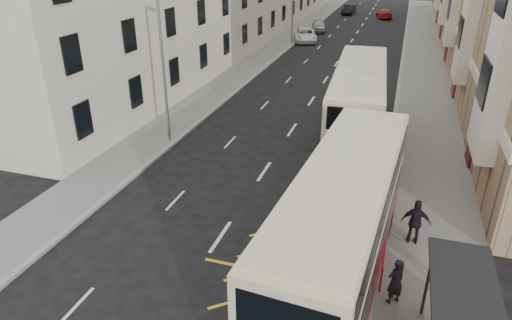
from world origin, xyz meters
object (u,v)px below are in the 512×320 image
(double_decker_front, at_px, (341,229))
(pedestrian_far, at_px, (416,222))
(double_decker_rear, at_px, (357,108))
(pedestrian_mid, at_px, (480,292))
(car_silver, at_px, (318,26))
(white_van, at_px, (305,35))
(street_lamp_near, at_px, (164,63))
(street_lamp_far, at_px, (293,1))
(car_dark, at_px, (349,9))
(pedestrian_near, at_px, (395,281))
(car_red, at_px, (384,14))

(double_decker_front, distance_m, pedestrian_far, 4.21)
(double_decker_rear, bearing_deg, pedestrian_far, -72.77)
(pedestrian_mid, height_order, car_silver, pedestrian_mid)
(double_decker_front, distance_m, car_silver, 49.07)
(double_decker_rear, distance_m, pedestrian_mid, 13.31)
(white_van, bearing_deg, car_silver, 71.41)
(car_silver, bearing_deg, pedestrian_mid, -82.85)
(street_lamp_near, relative_size, double_decker_front, 0.69)
(street_lamp_far, xyz_separation_m, car_silver, (1.41, 8.60, -3.88))
(car_dark, bearing_deg, street_lamp_far, -93.48)
(pedestrian_far, bearing_deg, car_silver, -74.79)
(street_lamp_far, distance_m, pedestrian_mid, 42.70)
(pedestrian_far, height_order, car_dark, pedestrian_far)
(street_lamp_near, bearing_deg, pedestrian_near, -37.04)
(pedestrian_far, xyz_separation_m, car_silver, (-12.20, 44.86, -0.31))
(pedestrian_mid, height_order, car_red, pedestrian_mid)
(pedestrian_near, bearing_deg, street_lamp_far, -111.29)
(double_decker_rear, distance_m, pedestrian_near, 12.76)
(street_lamp_near, xyz_separation_m, car_red, (8.87, 53.09, -3.96))
(street_lamp_far, height_order, pedestrian_far, street_lamp_far)
(pedestrian_near, distance_m, pedestrian_mid, 2.46)
(car_silver, bearing_deg, double_decker_rear, -85.23)
(double_decker_rear, relative_size, pedestrian_near, 7.07)
(double_decker_front, xyz_separation_m, pedestrian_near, (1.85, -0.36, -1.33))
(pedestrian_near, relative_size, car_silver, 0.37)
(pedestrian_mid, relative_size, white_van, 0.33)
(street_lamp_far, bearing_deg, white_van, 55.36)
(pedestrian_near, relative_size, car_dark, 0.36)
(double_decker_front, relative_size, double_decker_rear, 0.99)
(street_lamp_near, height_order, pedestrian_mid, street_lamp_near)
(street_lamp_near, relative_size, car_dark, 1.75)
(street_lamp_near, xyz_separation_m, street_lamp_far, (0.00, 30.00, 0.00))
(street_lamp_far, relative_size, pedestrian_mid, 4.48)
(street_lamp_near, xyz_separation_m, double_decker_front, (11.17, -9.47, -2.33))
(street_lamp_near, distance_m, double_decker_front, 14.83)
(double_decker_rear, height_order, car_red, double_decker_rear)
(pedestrian_mid, relative_size, pedestrian_far, 0.97)
(double_decker_front, distance_m, car_dark, 65.92)
(white_van, height_order, car_dark, car_dark)
(double_decker_front, relative_size, pedestrian_mid, 6.46)
(car_red, bearing_deg, street_lamp_far, 55.46)
(car_red, bearing_deg, double_decker_rear, 78.11)
(car_dark, bearing_deg, double_decker_rear, -78.94)
(double_decker_front, relative_size, pedestrian_far, 6.29)
(pedestrian_mid, bearing_deg, car_silver, 81.09)
(white_van, bearing_deg, street_lamp_far, -141.06)
(street_lamp_near, distance_m, street_lamp_far, 30.00)
(pedestrian_mid, distance_m, car_silver, 50.24)
(street_lamp_far, bearing_deg, double_decker_front, -74.19)
(pedestrian_near, xyz_separation_m, car_dark, (-9.89, 65.77, -0.22))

